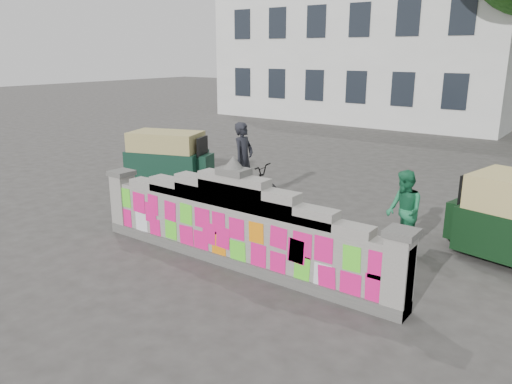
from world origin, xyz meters
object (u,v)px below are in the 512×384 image
(cyclist_rider, at_px, (243,169))
(pedestrian, at_px, (404,211))
(cyclist_bike, at_px, (244,184))
(rickshaw_left, at_px, (169,155))

(cyclist_rider, bearing_deg, pedestrian, -103.12)
(cyclist_bike, bearing_deg, pedestrian, -103.12)
(cyclist_rider, relative_size, pedestrian, 1.16)
(cyclist_rider, distance_m, pedestrian, 4.34)
(pedestrian, bearing_deg, cyclist_rider, -139.03)
(cyclist_bike, xyz_separation_m, cyclist_rider, (0.00, 0.00, 0.37))
(cyclist_rider, distance_m, rickshaw_left, 3.41)
(pedestrian, height_order, rickshaw_left, pedestrian)
(cyclist_bike, distance_m, pedestrian, 4.34)
(pedestrian, bearing_deg, rickshaw_left, -140.86)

